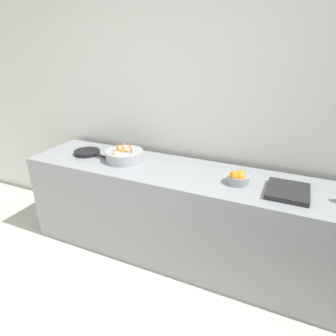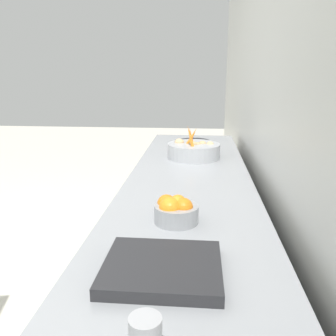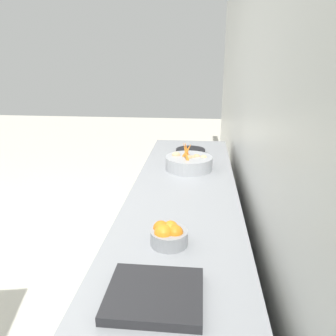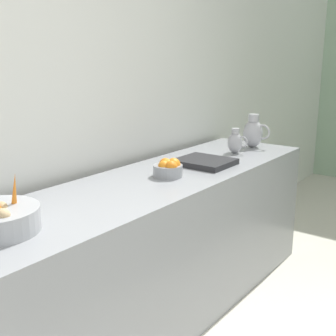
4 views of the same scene
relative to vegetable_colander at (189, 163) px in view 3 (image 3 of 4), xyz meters
name	(u,v)px [view 3 (image 3 of 4)]	position (x,y,z in m)	size (l,w,h in m)	color
tile_wall_left	(303,116)	(-0.44, 1.22, 0.57)	(0.10, 7.95, 3.00)	silver
prep_counter	(180,278)	(0.01, 0.72, -0.49)	(0.68, 3.23, 0.88)	gray
vegetable_colander	(189,163)	(0.00, 0.00, 0.00)	(0.35, 0.35, 0.23)	#9EA0A5
orange_bowl	(168,234)	(0.05, 1.08, 0.00)	(0.17, 0.17, 0.11)	gray
counter_sink_basin	(155,295)	(0.06, 1.45, -0.03)	(0.34, 0.30, 0.04)	#232326
skillet_on_counter	(190,151)	(0.00, -0.43, -0.03)	(0.25, 0.42, 0.03)	black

